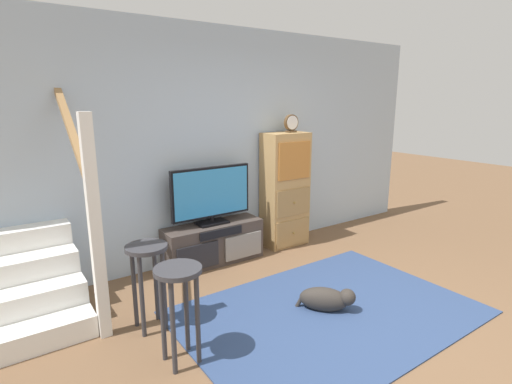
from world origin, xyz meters
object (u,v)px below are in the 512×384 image
object	(u,v)px
desk_clock	(291,123)
bar_stool_near	(179,293)
media_console	(214,243)
television	(211,194)
dog	(327,299)
bar_stool_far	(148,267)
side_cabinet	(285,190)

from	to	relation	value
desk_clock	bar_stool_near	bearing A→B (deg)	-146.65
media_console	television	distance (m)	0.59
media_console	dog	world-z (taller)	media_console
media_console	desk_clock	bearing A→B (deg)	-0.24
desk_clock	bar_stool_far	world-z (taller)	desk_clock
side_cabinet	dog	xyz separation A→B (m)	(-0.76, -1.56, -0.62)
television	desk_clock	world-z (taller)	desk_clock
media_console	side_cabinet	size ratio (longest dim) A/B	0.80
television	bar_stool_far	xyz separation A→B (m)	(-1.10, -0.92, -0.28)
media_console	bar_stool_far	bearing A→B (deg)	-140.75
bar_stool_near	bar_stool_far	size ratio (longest dim) A/B	1.01
desk_clock	dog	bearing A→B (deg)	-118.12
bar_stool_far	desk_clock	bearing A→B (deg)	21.77
bar_stool_near	side_cabinet	bearing A→B (deg)	34.44
desk_clock	dog	xyz separation A→B (m)	(-0.83, -1.55, -1.47)
media_console	bar_stool_far	world-z (taller)	bar_stool_far
television	bar_stool_far	world-z (taller)	television
dog	television	bearing A→B (deg)	101.22
media_console	side_cabinet	world-z (taller)	side_cabinet
television	side_cabinet	world-z (taller)	side_cabinet
desk_clock	bar_stool_near	world-z (taller)	desk_clock
desk_clock	bar_stool_far	bearing A→B (deg)	-158.23
bar_stool_far	bar_stool_near	bearing A→B (deg)	-87.48
television	desk_clock	xyz separation A→B (m)	(1.14, -0.03, 0.76)
television	side_cabinet	distance (m)	1.08
television	dog	distance (m)	1.76
television	side_cabinet	bearing A→B (deg)	-0.74
bar_stool_near	dog	xyz separation A→B (m)	(1.39, -0.09, -0.43)
side_cabinet	bar_stool_near	world-z (taller)	side_cabinet
television	side_cabinet	xyz separation A→B (m)	(1.07, -0.01, -0.09)
television	bar_stool_near	bearing A→B (deg)	-125.88
side_cabinet	bar_stool_far	bearing A→B (deg)	-157.29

